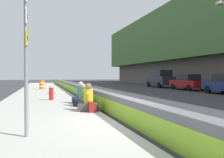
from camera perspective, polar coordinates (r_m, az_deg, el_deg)
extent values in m
plane|color=#353538|center=(7.21, 5.00, -11.74)|extent=(160.00, 160.00, 0.00)
cube|color=#B5B2A8|center=(6.68, -17.06, -12.17)|extent=(80.00, 4.40, 0.14)
cube|color=slate|center=(7.12, 5.01, -8.40)|extent=(76.00, 0.44, 0.85)
cube|color=#8CC62D|center=(7.05, 3.29, -8.85)|extent=(74.48, 0.01, 0.54)
cylinder|color=gray|center=(5.66, -20.81, 4.53)|extent=(0.09, 0.09, 3.60)
cube|color=white|center=(5.81, -20.66, 14.41)|extent=(0.44, 0.02, 0.36)
cube|color=#1956AD|center=(5.81, -20.52, 14.42)|extent=(0.30, 0.01, 0.10)
cube|color=yellow|center=(5.72, -20.64, 9.53)|extent=(0.44, 0.02, 0.36)
cube|color=black|center=(5.72, -20.49, 9.54)|extent=(0.30, 0.01, 0.10)
cylinder|color=red|center=(13.74, -15.07, -3.63)|extent=(0.24, 0.24, 0.72)
cone|color=gray|center=(13.71, -15.07, -1.80)|extent=(0.26, 0.26, 0.16)
cylinder|color=gray|center=(13.74, -14.36, -3.47)|extent=(0.10, 0.12, 0.10)
cylinder|color=gray|center=(13.73, -15.78, -3.48)|extent=(0.10, 0.12, 0.10)
cube|color=#424247|center=(9.37, -5.96, -6.99)|extent=(0.88, 0.96, 0.30)
cylinder|color=gold|center=(9.32, -5.97, -4.33)|extent=(0.39, 0.39, 0.57)
sphere|color=#8E6647|center=(9.29, -5.97, -1.81)|extent=(0.25, 0.25, 0.25)
cylinder|color=gold|center=(9.54, -5.86, -4.56)|extent=(0.32, 0.21, 0.50)
cylinder|color=gold|center=(9.12, -6.08, -4.81)|extent=(0.32, 0.21, 0.50)
cube|color=black|center=(10.80, -7.29, -6.00)|extent=(0.83, 0.91, 0.28)
cylinder|color=#4C8951|center=(10.75, -7.30, -3.82)|extent=(0.36, 0.36, 0.54)
sphere|color=tan|center=(10.73, -7.30, -1.76)|extent=(0.24, 0.24, 0.24)
cylinder|color=#4C8951|center=(10.94, -7.76, -4.03)|extent=(0.30, 0.20, 0.47)
cylinder|color=#4C8951|center=(10.58, -6.82, -4.19)|extent=(0.30, 0.20, 0.47)
cube|color=#23284C|center=(11.94, -7.87, -5.30)|extent=(0.74, 0.85, 0.30)
cylinder|color=#427FB7|center=(11.90, -7.88, -3.22)|extent=(0.38, 0.38, 0.57)
sphere|color=beige|center=(11.88, -7.88, -1.25)|extent=(0.25, 0.25, 0.25)
cylinder|color=#427FB7|center=(12.11, -8.11, -3.42)|extent=(0.30, 0.15, 0.50)
cylinder|color=#427FB7|center=(11.70, -7.64, -3.57)|extent=(0.30, 0.15, 0.50)
cube|color=maroon|center=(8.94, -5.23, -7.06)|extent=(0.32, 0.22, 0.40)
cube|color=maroon|center=(8.98, -4.34, -7.41)|extent=(0.22, 0.06, 0.20)
cylinder|color=orange|center=(24.62, -17.21, -1.39)|extent=(0.52, 0.52, 0.95)
cylinder|color=white|center=(24.61, -17.21, -0.94)|extent=(0.54, 0.54, 0.10)
cylinder|color=white|center=(24.62, -17.21, -1.72)|extent=(0.54, 0.54, 0.10)
cube|color=silver|center=(21.04, 25.71, 16.84)|extent=(0.44, 0.64, 0.20)
cylinder|color=black|center=(21.68, 22.92, -2.47)|extent=(0.67, 0.24, 0.66)
cylinder|color=black|center=(22.79, 26.35, -2.34)|extent=(0.67, 0.24, 0.66)
cube|color=maroon|center=(25.70, 18.48, -1.13)|extent=(4.51, 1.83, 0.72)
cube|color=black|center=(25.61, 18.61, 0.41)|extent=(2.21, 1.64, 0.66)
cylinder|color=black|center=(26.44, 15.14, -1.84)|extent=(0.66, 0.22, 0.66)
cylinder|color=black|center=(27.39, 18.21, -1.76)|extent=(0.66, 0.22, 0.66)
cylinder|color=black|center=(24.05, 18.77, -2.13)|extent=(0.66, 0.22, 0.66)
cylinder|color=black|center=(25.09, 21.99, -2.02)|extent=(0.66, 0.22, 0.66)
cube|color=#28282D|center=(30.59, 12.02, -0.34)|extent=(4.85, 2.05, 1.10)
cube|color=black|center=(30.49, 12.11, 1.44)|extent=(3.15, 1.81, 0.80)
cylinder|color=black|center=(31.57, 9.24, -1.29)|extent=(0.77, 0.24, 0.76)
cylinder|color=black|center=(32.39, 12.20, -1.25)|extent=(0.77, 0.24, 0.76)
cylinder|color=black|center=(28.82, 11.81, -1.51)|extent=(0.77, 0.24, 0.76)
cylinder|color=black|center=(29.71, 14.96, -1.45)|extent=(0.77, 0.24, 0.76)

